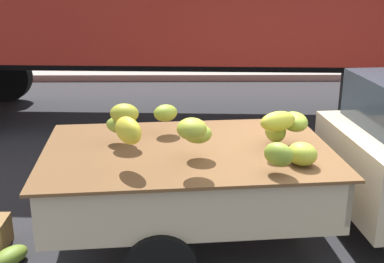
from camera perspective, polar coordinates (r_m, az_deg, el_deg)
ground at (r=5.76m, az=14.55°, el=-11.24°), size 220.00×220.00×0.00m
curb_strip at (r=13.29m, az=5.86°, el=6.42°), size 80.00×0.80×0.16m
pickup_truck at (r=5.50m, az=20.42°, el=-3.12°), size 5.09×2.23×1.70m
fallen_banana_bunch_near_tailgate at (r=5.36m, az=-19.92°, el=-13.19°), size 0.39×0.45×0.16m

